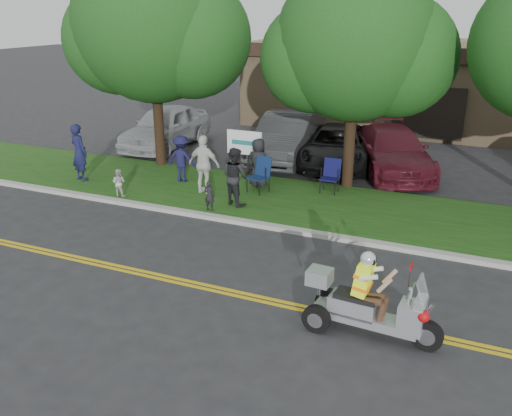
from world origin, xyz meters
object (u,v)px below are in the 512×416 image
at_px(trike_scooter, 366,306).
at_px(spectator_adult_left, 79,152).
at_px(lawn_chair_b, 331,173).
at_px(parked_car_far_left, 166,127).
at_px(spectator_adult_mid, 235,176).
at_px(lawn_chair_a, 261,172).
at_px(parked_car_right, 393,151).
at_px(parked_car_mid, 337,146).
at_px(parked_car_left, 287,137).
at_px(spectator_adult_right, 204,165).

relative_size(trike_scooter, spectator_adult_left, 1.31).
xyz_separation_m(lawn_chair_b, spectator_adult_left, (-8.05, -2.16, 0.36)).
relative_size(trike_scooter, parked_car_far_left, 0.49).
distance_m(spectator_adult_left, spectator_adult_mid, 5.79).
distance_m(lawn_chair_b, spectator_adult_mid, 3.20).
xyz_separation_m(lawn_chair_a, parked_car_right, (3.32, 4.20, 0.04)).
height_order(lawn_chair_b, parked_car_mid, parked_car_mid).
xyz_separation_m(spectator_adult_left, parked_car_right, (9.35, 5.49, -0.28)).
bearing_deg(parked_car_far_left, lawn_chair_b, -24.01).
xyz_separation_m(lawn_chair_b, parked_car_mid, (-0.73, 3.35, 0.03)).
bearing_deg(lawn_chair_a, parked_car_left, 116.25).
bearing_deg(spectator_adult_right, parked_car_left, -96.83).
distance_m(spectator_adult_left, parked_car_mid, 9.17).
height_order(parked_car_far_left, parked_car_mid, parked_car_far_left).
relative_size(trike_scooter, parked_car_mid, 0.48).
relative_size(spectator_adult_mid, parked_car_far_left, 0.33).
distance_m(trike_scooter, parked_car_mid, 11.22).
relative_size(lawn_chair_a, lawn_chair_b, 1.07).
bearing_deg(parked_car_mid, parked_car_left, 169.99).
relative_size(spectator_adult_left, parked_car_right, 0.36).
height_order(spectator_adult_right, parked_car_left, spectator_adult_right).
bearing_deg(spectator_adult_mid, lawn_chair_a, -75.09).
bearing_deg(lawn_chair_b, trike_scooter, -69.20).
distance_m(lawn_chair_b, parked_car_far_left, 8.75).
bearing_deg(spectator_adult_right, trike_scooter, 141.03).
bearing_deg(spectator_adult_mid, lawn_chair_b, -110.62).
bearing_deg(lawn_chair_b, spectator_adult_right, -154.44).
xyz_separation_m(trike_scooter, lawn_chair_b, (-2.77, 7.31, 0.12)).
distance_m(spectator_adult_left, parked_car_left, 7.68).
height_order(lawn_chair_b, parked_car_far_left, parked_car_far_left).
xyz_separation_m(lawn_chair_a, spectator_adult_left, (-6.02, -1.29, 0.32)).
bearing_deg(lawn_chair_b, parked_car_far_left, 158.31).
bearing_deg(lawn_chair_a, spectator_adult_left, -151.19).
xyz_separation_m(parked_car_far_left, parked_car_right, (9.43, 0.09, -0.09)).
bearing_deg(spectator_adult_right, lawn_chair_b, -152.02).
relative_size(spectator_adult_left, spectator_adult_mid, 1.12).
xyz_separation_m(spectator_adult_left, parked_car_mid, (7.32, 5.51, -0.33)).
height_order(spectator_adult_mid, spectator_adult_right, spectator_adult_right).
distance_m(spectator_adult_right, parked_car_far_left, 6.73).
xyz_separation_m(lawn_chair_b, parked_car_far_left, (-8.13, 3.24, 0.18)).
height_order(lawn_chair_a, parked_car_left, parked_car_left).
bearing_deg(parked_car_left, lawn_chair_a, -85.83).
xyz_separation_m(spectator_adult_mid, spectator_adult_right, (-1.32, 0.54, 0.06)).
height_order(trike_scooter, spectator_adult_mid, spectator_adult_mid).
distance_m(lawn_chair_a, parked_car_far_left, 7.36).
xyz_separation_m(parked_car_mid, parked_car_right, (2.03, -0.01, 0.05)).
bearing_deg(parked_car_mid, trike_scooter, -80.65).
xyz_separation_m(spectator_adult_left, parked_car_left, (5.31, 5.55, -0.17)).
bearing_deg(trike_scooter, spectator_adult_left, 158.11).
xyz_separation_m(trike_scooter, spectator_adult_right, (-6.34, 5.61, 0.45)).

